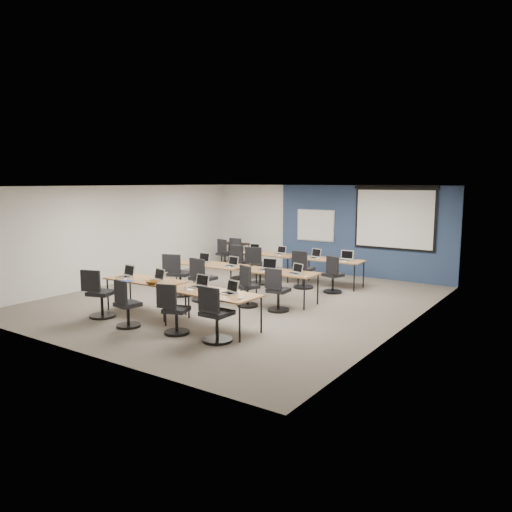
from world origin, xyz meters
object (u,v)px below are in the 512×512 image
Objects in this scene: task_chair_10 at (303,273)px; projector_screen at (395,215)px; training_table_mid_left at (211,265)px; task_chair_8 at (240,265)px; training_table_mid_right at (279,273)px; task_chair_11 at (333,278)px; task_chair_4 at (178,278)px; laptop_3 at (230,290)px; laptop_4 at (202,260)px; laptop_9 at (280,252)px; laptop_6 at (267,267)px; spare_chair_b at (224,256)px; laptop_8 at (253,250)px; task_chair_3 at (215,319)px; laptop_0 at (126,274)px; laptop_2 at (200,284)px; laptop_5 at (231,264)px; spare_chair_a at (238,256)px; utility_table at (235,246)px; laptop_10 at (315,256)px; task_chair_5 at (202,283)px; training_table_back_left at (269,255)px; training_table_back_right at (331,261)px; task_chair_9 at (258,269)px; task_chair_2 at (174,314)px; training_table_front_left at (145,281)px; task_chair_1 at (126,308)px; training_table_front_right at (212,294)px; laptop_1 at (157,278)px; whiteboard at (315,226)px; laptop_7 at (296,271)px; task_chair_7 at (277,294)px; task_chair_0 at (99,298)px; laptop_11 at (346,258)px.

projector_screen is at bearing 54.05° from task_chair_10.
training_table_mid_left is 1.87× the size of task_chair_8.
training_table_mid_right is 1.73m from task_chair_11.
task_chair_4 reaches higher than training_table_mid_left.
task_chair_4 is (-2.85, 1.63, -0.35)m from laptop_3.
task_chair_8 reaches higher than laptop_3.
laptop_4 is 2.61m from laptop_9.
laptop_6 is 4.58m from spare_chair_b.
task_chair_4 is 3.31× the size of laptop_8.
laptop_3 is 0.31× the size of task_chair_3.
laptop_4 is (0.12, 2.42, -0.00)m from laptop_0.
laptop_2 is 0.34× the size of task_chair_11.
task_chair_10 is at bearing -123.43° from projector_screen.
laptop_5 is 3.78m from spare_chair_a.
task_chair_3 is 8.22m from utility_table.
task_chair_5 is at bearing -94.61° from laptop_10.
task_chair_4 is 1.08× the size of spare_chair_b.
training_table_back_left is 1.01× the size of training_table_back_right.
training_table_back_left is 1.83× the size of spare_chair_b.
task_chair_9 is at bearing 95.22° from task_chair_5.
task_chair_3 is at bearing -14.74° from task_chair_2.
training_table_front_left is 2.40m from laptop_4.
task_chair_1 is at bearing -104.26° from task_chair_10.
task_chair_5 is (0.45, -0.90, -0.25)m from training_table_mid_left.
training_table_front_right is at bearing -67.92° from laptop_9.
laptop_1 is (-1.63, 0.16, 0.10)m from training_table_front_right.
laptop_10 is (2.13, 4.79, -0.00)m from laptop_0.
whiteboard is 2.83m from task_chair_9.
training_table_mid_right and training_table_back_left have the same top height.
laptop_7 is (2.01, 2.39, -0.00)m from laptop_1.
laptop_6 is at bearing -46.14° from utility_table.
whiteboard reaches higher than task_chair_1.
laptop_8 is 0.31× the size of task_chair_8.
laptop_8 is at bearing 110.75° from task_chair_9.
task_chair_10 reaches higher than laptop_5.
training_table_mid_left is at bearing 110.33° from task_chair_1.
task_chair_7 is (2.71, -0.69, -0.40)m from laptop_4.
task_chair_4 is at bearing -103.67° from whiteboard.
laptop_8 is at bearing -124.52° from whiteboard.
task_chair_0 reaches higher than training_table_mid_left.
laptop_1 is at bearing -110.44° from task_chair_9.
laptop_3 is 4.90m from laptop_11.
task_chair_0 is (0.04, -0.77, -0.37)m from laptop_0.
task_chair_2 is 3.26m from laptop_6.
laptop_5 is 0.94× the size of laptop_10.
laptop_4 is 2.43m from laptop_8.
laptop_2 is at bearing -62.18° from spare_chair_a.
task_chair_0 is at bearing 179.15° from task_chair_1.
task_chair_4 is (-2.03, 1.54, -0.35)m from laptop_2.
training_table_front_right is 6.10× the size of laptop_5.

